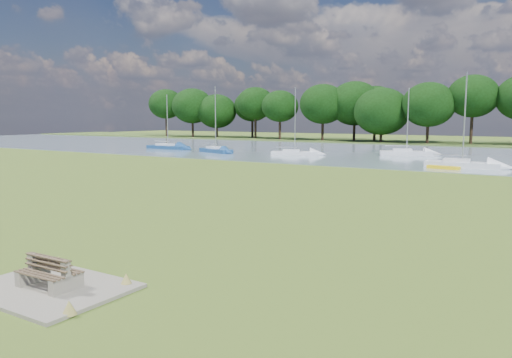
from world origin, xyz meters
The scene contains 12 objects.
ground centered at (0.00, 0.00, 0.00)m, with size 220.00×220.00×0.00m, color olive.
river centered at (0.00, 42.00, 0.00)m, with size 220.00×40.00×0.10m, color gray.
far_bank centered at (0.00, 72.00, 0.00)m, with size 220.00×20.00×0.40m, color #4C6626.
concrete_pad centered at (0.00, -14.00, 0.05)m, with size 4.20×3.20×0.10m, color gray.
bench_pair centered at (0.00, -14.00, 0.47)m, with size 1.72×1.04×0.92m.
kayak centered at (2.44, 24.88, 0.19)m, with size 2.88×0.67×0.29m, color yellow.
tree_line centered at (1.21, 68.00, 7.04)m, with size 146.13×9.75×11.80m.
sailboat_2 centered at (-4.84, 39.08, 0.54)m, with size 6.48×3.98×8.16m.
sailboat_4 centered at (-27.54, 30.69, 0.54)m, with size 6.04×3.65×8.65m.
sailboat_6 centered at (-37.82, 32.76, 0.51)m, with size 7.26×2.54×7.87m.
sailboat_7 centered at (3.58, 27.19, 0.54)m, with size 6.64×2.13×8.78m.
sailboat_8 centered at (-16.74, 32.44, 0.46)m, with size 5.94×3.68×8.27m.
Camera 1 is at (11.84, -22.22, 4.74)m, focal length 35.00 mm.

